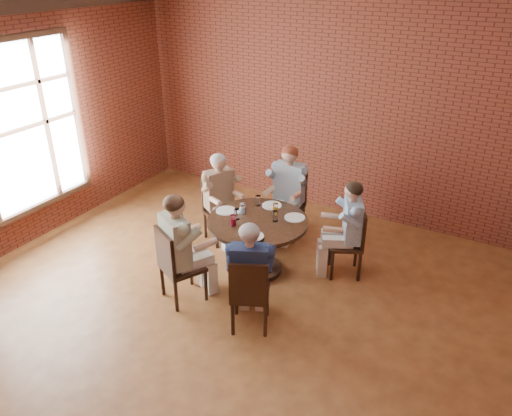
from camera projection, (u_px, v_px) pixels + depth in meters
The scene contains 25 objects.
floor at pixel (202, 327), 5.55m from camera, with size 7.00×7.00×0.00m, color #A06331.
wall_back at pixel (331, 104), 7.50m from camera, with size 7.00×7.00×0.00m, color brown.
window at pixel (13, 131), 6.51m from camera, with size 0.10×2.16×2.36m.
dining_table at pixel (257, 235), 6.32m from camera, with size 1.27×1.27×0.75m.
chair_a at pixel (352, 240), 6.28m from camera, with size 0.54×0.54×0.91m.
diner_a at pixel (347, 230), 6.22m from camera, with size 0.50×0.61×1.28m, color teal, non-canonical shape.
chair_b at pixel (289, 201), 7.24m from camera, with size 0.48×0.48×0.95m.
diner_b at pixel (287, 193), 7.09m from camera, with size 0.55×0.67×1.36m, color #93AABB, non-canonical shape.
chair_c at pixel (218, 206), 7.11m from camera, with size 0.56×0.56×0.92m.
diner_c at pixel (221, 199), 6.98m from camera, with size 0.51×0.63×1.30m, color brown, non-canonical shape.
chair_d at pixel (175, 263), 5.76m from camera, with size 0.60×0.60×0.96m.
diner_d at pixel (181, 248), 5.73m from camera, with size 0.55×0.68×1.37m, color beige, non-canonical shape.
chair_e at pixel (250, 292), 5.29m from camera, with size 0.55×0.55×0.92m.
diner_e at pixel (250, 276), 5.30m from camera, with size 0.51×0.62×1.30m, color #1A2649, non-canonical shape.
plate_a at pixel (295, 218), 6.26m from camera, with size 0.26×0.26×0.01m, color white.
plate_b at pixel (272, 205), 6.56m from camera, with size 0.26×0.26×0.01m, color white.
plate_c at pixel (226, 211), 6.43m from camera, with size 0.26×0.26×0.01m, color white.
plate_d at pixel (253, 236), 5.84m from camera, with size 0.26×0.26×0.01m, color white.
glass_a at pixel (275, 216), 6.16m from camera, with size 0.07×0.07×0.14m, color white.
glass_b at pixel (276, 209), 6.34m from camera, with size 0.07×0.07×0.14m, color white.
glass_c at pixel (258, 201), 6.55m from camera, with size 0.07×0.07×0.14m, color white.
glass_d at pixel (243, 208), 6.35m from camera, with size 0.07×0.07×0.14m, color white.
glass_e at pixel (237, 214), 6.20m from camera, with size 0.07×0.07×0.14m, color white.
glass_f at pixel (233, 220), 6.06m from camera, with size 0.07×0.07×0.14m, color white.
smartphone at pixel (260, 241), 5.74m from camera, with size 0.07×0.15×0.01m, color black.
Camera 1 is at (2.66, -3.49, 3.69)m, focal length 35.00 mm.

